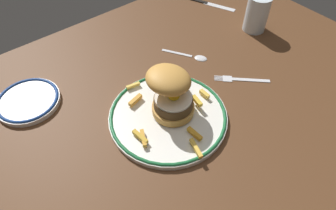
{
  "coord_description": "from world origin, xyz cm",
  "views": [
    {
      "loc": [
        -28.74,
        -36.79,
        53.95
      ],
      "look_at": [
        -1.46,
        -3.19,
        4.6
      ],
      "focal_mm": 31.77,
      "sensor_mm": 36.0,
      "label": 1
    }
  ],
  "objects_px": {
    "side_plate": "(28,101)",
    "knife": "(206,3)",
    "water_glass": "(257,15)",
    "spoon": "(196,56)",
    "dinner_plate": "(168,116)",
    "burger": "(170,92)",
    "fork": "(240,79)"
  },
  "relations": [
    {
      "from": "side_plate",
      "to": "spoon",
      "type": "height_order",
      "value": "side_plate"
    },
    {
      "from": "dinner_plate",
      "to": "water_glass",
      "type": "distance_m",
      "value": 0.45
    },
    {
      "from": "fork",
      "to": "knife",
      "type": "distance_m",
      "value": 0.39
    },
    {
      "from": "dinner_plate",
      "to": "fork",
      "type": "bearing_deg",
      "value": -4.91
    },
    {
      "from": "dinner_plate",
      "to": "side_plate",
      "type": "distance_m",
      "value": 0.34
    },
    {
      "from": "spoon",
      "to": "water_glass",
      "type": "bearing_deg",
      "value": -2.91
    },
    {
      "from": "burger",
      "to": "spoon",
      "type": "bearing_deg",
      "value": 31.34
    },
    {
      "from": "fork",
      "to": "spoon",
      "type": "bearing_deg",
      "value": 101.87
    },
    {
      "from": "fork",
      "to": "spoon",
      "type": "xyz_separation_m",
      "value": [
        -0.03,
        0.14,
        0.0
      ]
    },
    {
      "from": "burger",
      "to": "water_glass",
      "type": "bearing_deg",
      "value": 13.59
    },
    {
      "from": "knife",
      "to": "spoon",
      "type": "relative_size",
      "value": 1.4
    },
    {
      "from": "water_glass",
      "to": "fork",
      "type": "bearing_deg",
      "value": -147.67
    },
    {
      "from": "water_glass",
      "to": "fork",
      "type": "height_order",
      "value": "water_glass"
    },
    {
      "from": "dinner_plate",
      "to": "fork",
      "type": "relative_size",
      "value": 2.41
    },
    {
      "from": "fork",
      "to": "knife",
      "type": "relative_size",
      "value": 0.66
    },
    {
      "from": "dinner_plate",
      "to": "water_glass",
      "type": "bearing_deg",
      "value": 14.22
    },
    {
      "from": "burger",
      "to": "knife",
      "type": "relative_size",
      "value": 0.72
    },
    {
      "from": "dinner_plate",
      "to": "knife",
      "type": "bearing_deg",
      "value": 36.49
    },
    {
      "from": "spoon",
      "to": "knife",
      "type": "bearing_deg",
      "value": 40.47
    },
    {
      "from": "burger",
      "to": "knife",
      "type": "xyz_separation_m",
      "value": [
        0.41,
        0.3,
        -0.07
      ]
    },
    {
      "from": "dinner_plate",
      "to": "burger",
      "type": "distance_m",
      "value": 0.07
    },
    {
      "from": "burger",
      "to": "dinner_plate",
      "type": "bearing_deg",
      "value": -147.18
    },
    {
      "from": "burger",
      "to": "side_plate",
      "type": "xyz_separation_m",
      "value": [
        -0.25,
        0.24,
        -0.06
      ]
    },
    {
      "from": "side_plate",
      "to": "knife",
      "type": "distance_m",
      "value": 0.66
    },
    {
      "from": "dinner_plate",
      "to": "side_plate",
      "type": "bearing_deg",
      "value": 132.98
    },
    {
      "from": "knife",
      "to": "side_plate",
      "type": "bearing_deg",
      "value": -174.51
    },
    {
      "from": "burger",
      "to": "knife",
      "type": "height_order",
      "value": "burger"
    },
    {
      "from": "water_glass",
      "to": "dinner_plate",
      "type": "bearing_deg",
      "value": -165.78
    },
    {
      "from": "dinner_plate",
      "to": "burger",
      "type": "height_order",
      "value": "burger"
    },
    {
      "from": "water_glass",
      "to": "spoon",
      "type": "bearing_deg",
      "value": 177.09
    },
    {
      "from": "water_glass",
      "to": "knife",
      "type": "height_order",
      "value": "water_glass"
    },
    {
      "from": "water_glass",
      "to": "burger",
      "type": "bearing_deg",
      "value": -166.41
    }
  ]
}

